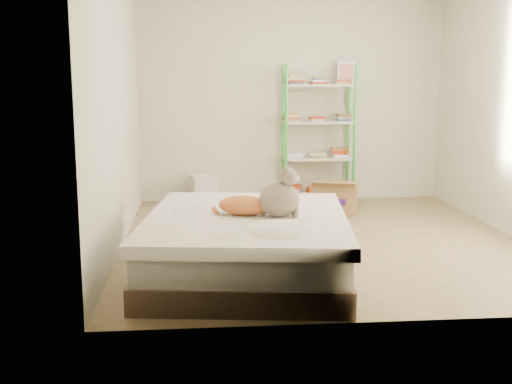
{
  "coord_description": "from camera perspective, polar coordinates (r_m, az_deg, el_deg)",
  "views": [
    {
      "loc": [
        -1.18,
        -5.94,
        1.57
      ],
      "look_at": [
        -0.71,
        -0.75,
        0.62
      ],
      "focal_mm": 45.0,
      "sensor_mm": 36.0,
      "label": 1
    }
  ],
  "objects": [
    {
      "name": "cardboard_box",
      "position": [
        7.47,
        7.05,
        -0.52
      ],
      "size": [
        0.59,
        0.6,
        0.4
      ],
      "rotation": [
        0.0,
        0.0,
        -0.34
      ],
      "color": "olive",
      "rests_on": "ground"
    },
    {
      "name": "white_bin",
      "position": [
        7.91,
        -4.66,
        0.23
      ],
      "size": [
        0.38,
        0.35,
        0.37
      ],
      "rotation": [
        0.0,
        0.0,
        0.24
      ],
      "color": "silver",
      "rests_on": "ground"
    },
    {
      "name": "room",
      "position": [
        6.06,
        6.09,
        7.72
      ],
      "size": [
        3.81,
        4.21,
        2.61
      ],
      "color": "#9F7F52",
      "rests_on": "ground"
    },
    {
      "name": "orange_cat",
      "position": [
        5.0,
        -1.1,
        -0.97
      ],
      "size": [
        0.54,
        0.4,
        0.19
      ],
      "primitive_type": null,
      "rotation": [
        0.0,
        0.0,
        -0.32
      ],
      "color": "#DC8346",
      "rests_on": "bed"
    },
    {
      "name": "shelf_unit",
      "position": [
        8.0,
        5.57,
        4.96
      ],
      "size": [
        0.9,
        0.36,
        1.74
      ],
      "color": "green",
      "rests_on": "ground"
    },
    {
      "name": "bed",
      "position": [
        5.08,
        -0.82,
        -4.77
      ],
      "size": [
        1.78,
        2.11,
        0.49
      ],
      "rotation": [
        0.0,
        0.0,
        -0.13
      ],
      "color": "brown",
      "rests_on": "ground"
    },
    {
      "name": "grey_cat",
      "position": [
        4.94,
        2.09,
        -0.01
      ],
      "size": [
        0.34,
        0.29,
        0.38
      ],
      "primitive_type": null,
      "rotation": [
        0.0,
        0.0,
        1.6
      ],
      "color": "gray",
      "rests_on": "bed"
    }
  ]
}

